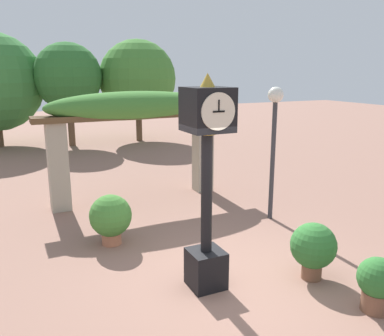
# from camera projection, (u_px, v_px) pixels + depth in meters

# --- Properties ---
(ground_plane) EXTENTS (60.00, 60.00, 0.00)m
(ground_plane) POSITION_uv_depth(u_px,v_px,m) (229.00, 282.00, 6.38)
(ground_plane) COLOR #8E6656
(pedestal_clock) EXTENTS (0.61, 0.66, 3.21)m
(pedestal_clock) POSITION_uv_depth(u_px,v_px,m) (207.00, 175.00, 5.86)
(pedestal_clock) COLOR black
(pedestal_clock) RESTS_ON ground
(pergola) EXTENTS (4.82, 1.04, 2.75)m
(pergola) POSITION_uv_depth(u_px,v_px,m) (135.00, 117.00, 10.00)
(pergola) COLOR #A89E89
(pergola) RESTS_ON ground
(potted_plant_near_left) EXTENTS (0.73, 0.73, 0.92)m
(potted_plant_near_left) POSITION_uv_depth(u_px,v_px,m) (313.00, 247.00, 6.38)
(potted_plant_near_left) COLOR brown
(potted_plant_near_left) RESTS_ON ground
(potted_plant_near_right) EXTENTS (0.56, 0.56, 0.78)m
(potted_plant_near_right) POSITION_uv_depth(u_px,v_px,m) (378.00, 282.00, 5.53)
(potted_plant_near_right) COLOR brown
(potted_plant_near_right) RESTS_ON ground
(potted_plant_far_left) EXTENTS (0.80, 0.80, 0.97)m
(potted_plant_far_left) POSITION_uv_depth(u_px,v_px,m) (111.00, 217.00, 7.67)
(potted_plant_far_left) COLOR #B26B4C
(potted_plant_far_left) RESTS_ON ground
(lamp_post) EXTENTS (0.33, 0.33, 2.91)m
(lamp_post) POSITION_uv_depth(u_px,v_px,m) (274.00, 124.00, 8.65)
(lamp_post) COLOR #333338
(lamp_post) RESTS_ON ground
(tree_line) EXTENTS (9.76, 4.81, 4.80)m
(tree_line) POSITION_uv_depth(u_px,v_px,m) (55.00, 80.00, 17.51)
(tree_line) COLOR brown
(tree_line) RESTS_ON ground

